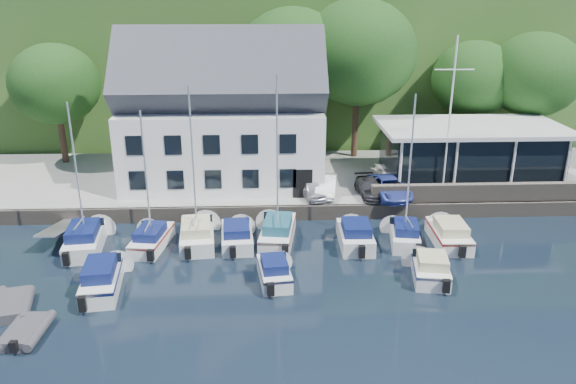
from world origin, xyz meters
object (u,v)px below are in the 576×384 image
boat_r2_0 (102,275)px  boat_r2_4 (431,266)px  car_dgrey (370,188)px  car_blue (389,187)px  car_white (326,185)px  club_pavilion (469,152)px  boat_r1_0 (76,172)px  flagpole (450,119)px  boat_r2_2 (274,269)px  dinghy_1 (26,330)px  harbor_building (223,122)px  boat_r1_4 (277,166)px  boat_r1_7 (449,232)px  boat_r1_1 (146,181)px  boat_r1_5 (355,233)px  car_silver (311,189)px  boat_r1_6 (409,176)px  boat_r1_3 (237,233)px  boat_r1_2 (193,172)px  dinghy_0 (12,303)px

boat_r2_0 → boat_r2_4: 16.97m
car_dgrey → car_blue: size_ratio=0.92×
car_white → car_dgrey: bearing=0.4°
club_pavilion → boat_r2_4: size_ratio=2.79×
boat_r1_0 → flagpole: bearing=6.9°
boat_r2_2 → dinghy_1: size_ratio=1.60×
boat_r2_2 → harbor_building: bearing=97.1°
boat_r1_4 → boat_r2_4: bearing=-24.0°
boat_r1_7 → boat_r1_1: bearing=-179.2°
boat_r1_5 → boat_r1_7: (5.64, -0.00, -0.03)m
club_pavilion → boat_r2_2: bearing=-138.0°
car_silver → boat_r1_6: bearing=-62.3°
boat_r1_3 → car_blue: bearing=22.4°
boat_r1_0 → boat_r1_1: (3.84, 0.01, -0.59)m
car_silver → boat_r1_6: size_ratio=0.40×
car_blue → flagpole: 5.96m
boat_r1_3 → boat_r1_4: 4.78m
harbor_building → boat_r2_2: 14.82m
car_blue → boat_r1_4: (-7.72, -4.72, 3.08)m
boat_r2_2 → boat_r1_4: bearing=79.7°
flagpole → car_silver: bearing=-179.9°
club_pavilion → car_dgrey: 8.67m
boat_r1_2 → boat_r1_4: size_ratio=0.93×
boat_r1_7 → boat_r2_2: 11.34m
boat_r2_2 → car_silver: bearing=67.6°
boat_r1_2 → dinghy_1: (-6.50, -9.38, -4.13)m
car_silver → dinghy_1: size_ratio=1.19×
boat_r1_5 → car_dgrey: bearing=73.0°
boat_r2_4 → car_dgrey: bearing=107.7°
harbor_building → dinghy_1: 20.33m
boat_r1_2 → dinghy_1: 12.13m
boat_r1_0 → dinghy_0: bearing=-109.2°
flagpole → boat_r1_5: 10.48m
car_blue → dinghy_1: size_ratio=1.44×
boat_r1_6 → boat_r1_7: size_ratio=1.44×
car_blue → boat_r1_2: (-12.55, -4.72, 2.76)m
boat_r1_4 → boat_r1_7: (10.24, -0.69, -4.06)m
boat_r1_3 → dinghy_1: (-8.89, -9.12, -0.35)m
harbor_building → car_blue: harbor_building is taller
harbor_building → boat_r1_4: 9.53m
boat_r1_0 → dinghy_0: 8.13m
boat_r1_3 → boat_r1_5: 7.05m
boat_r1_7 → boat_r2_2: boat_r1_7 is taller
club_pavilion → boat_r1_0: bearing=-161.1°
car_dgrey → boat_r1_6: boat_r1_6 is taller
car_blue → boat_r1_4: boat_r1_4 is taller
car_silver → boat_r1_2: boat_r1_2 is taller
harbor_building → car_blue: bearing=-19.6°
car_dgrey → dinghy_1: car_dgrey is taller
boat_r1_2 → boat_r2_2: boat_r1_2 is taller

